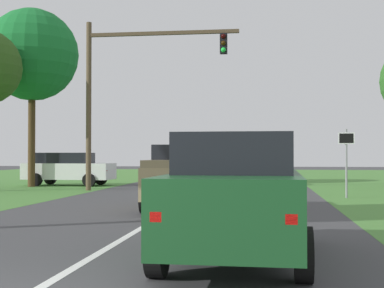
# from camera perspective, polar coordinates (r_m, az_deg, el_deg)

# --- Properties ---
(ground_plane) EXTENTS (120.00, 120.00, 0.00)m
(ground_plane) POSITION_cam_1_polar(r_m,az_deg,el_deg) (16.31, -2.18, -6.87)
(ground_plane) COLOR #424244
(red_suv_near) EXTENTS (2.22, 4.69, 1.95)m
(red_suv_near) POSITION_cam_1_polar(r_m,az_deg,el_deg) (8.78, 4.67, -5.09)
(red_suv_near) COLOR #194C23
(red_suv_near) RESTS_ON ground_plane
(pickup_truck_lead) EXTENTS (2.33, 5.44, 1.93)m
(pickup_truck_lead) POSITION_cam_1_polar(r_m,az_deg,el_deg) (16.91, -0.76, -3.30)
(pickup_truck_lead) COLOR tan
(pickup_truck_lead) RESTS_ON ground_plane
(traffic_light) EXTENTS (7.01, 0.40, 7.72)m
(traffic_light) POSITION_cam_1_polar(r_m,az_deg,el_deg) (25.55, -6.74, 6.61)
(traffic_light) COLOR brown
(traffic_light) RESTS_ON ground_plane
(keep_moving_sign) EXTENTS (0.60, 0.09, 2.61)m
(keep_moving_sign) POSITION_cam_1_polar(r_m,az_deg,el_deg) (21.72, 15.57, -0.99)
(keep_moving_sign) COLOR gray
(keep_moving_sign) RESTS_ON ground_plane
(crossing_suv_far) EXTENTS (4.73, 2.15, 1.74)m
(crossing_suv_far) POSITION_cam_1_polar(r_m,az_deg,el_deg) (30.12, -12.62, -2.44)
(crossing_suv_far) COLOR silver
(crossing_suv_far) RESTS_ON ground_plane
(extra_tree_2) EXTENTS (4.71, 4.71, 9.12)m
(extra_tree_2) POSITION_cam_1_polar(r_m,az_deg,el_deg) (29.91, -16.10, 8.76)
(extra_tree_2) COLOR #4C351E
(extra_tree_2) RESTS_ON ground_plane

